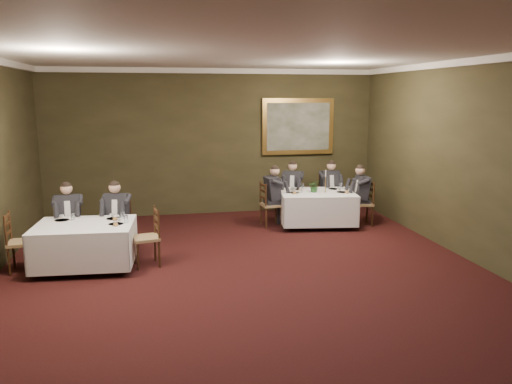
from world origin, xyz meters
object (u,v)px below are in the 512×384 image
object	(u,v)px
table_second	(85,242)
chair_sec_endright	(147,249)
chair_sec_endleft	(22,254)
chair_main_endleft	(271,214)
candlestick	(325,184)
chair_sec_backleft	(70,239)
diner_main_backright	(329,195)
diner_sec_backleft	(69,227)
chair_sec_backright	(119,237)
table_main	(317,206)
diner_main_backleft	(293,196)
chair_main_endright	(362,212)
chair_main_backleft	(293,205)
diner_main_endleft	(271,204)
chair_main_backright	(329,205)
diner_main_endright	(362,202)
centerpiece	(315,186)
painting	(298,127)
diner_sec_backright	(118,225)

from	to	relation	value
table_second	chair_sec_endright	xyz separation A→B (m)	(1.02, -0.07, -0.17)
table_second	chair_sec_endleft	xyz separation A→B (m)	(-1.02, 0.07, -0.17)
chair_main_endleft	candlestick	bearing A→B (deg)	73.82
chair_sec_backleft	diner_main_backright	bearing A→B (deg)	-166.99
diner_sec_backleft	chair_sec_backright	xyz separation A→B (m)	(0.86, -0.05, -0.23)
table_main	diner_main_backleft	bearing A→B (deg)	109.70
diner_main_backleft	chair_main_endright	distance (m)	1.71
chair_main_backleft	diner_sec_backleft	world-z (taller)	diner_sec_backleft
chair_main_endleft	diner_main_endleft	distance (m)	0.23
diner_sec_backleft	chair_sec_backleft	bearing A→B (deg)	-90.00
chair_main_backright	diner_main_endright	xyz separation A→B (m)	(0.46, -0.92, 0.23)
diner_main_backright	diner_sec_backleft	distance (m)	5.93
chair_sec_endright	chair_sec_endleft	xyz separation A→B (m)	(-2.03, 0.13, 0.00)
centerpiece	painting	distance (m)	2.02
diner_sec_backleft	table_second	bearing A→B (deg)	109.04
chair_main_backleft	diner_main_endright	size ratio (longest dim) A/B	0.74
chair_main_endright	candlestick	xyz separation A→B (m)	(-0.87, 0.09, 0.67)
table_main	chair_sec_backright	size ratio (longest dim) A/B	1.81
diner_main_backright	chair_main_endright	xyz separation A→B (m)	(0.47, -0.91, -0.23)
candlestick	chair_sec_endright	bearing A→B (deg)	-153.40
chair_sec_endright	centerpiece	distance (m)	4.18
diner_main_backleft	chair_main_backright	size ratio (longest dim) A/B	1.35
table_second	diner_sec_backleft	size ratio (longest dim) A/B	1.26
table_main	diner_main_backright	world-z (taller)	diner_main_backright
diner_main_endleft	chair_main_endright	size ratio (longest dim) A/B	1.35
chair_main_endright	chair_sec_endright	size ratio (longest dim) A/B	1.00
chair_main_endleft	candlestick	distance (m)	1.38
chair_main_endright	diner_sec_backleft	xyz separation A→B (m)	(-6.11, -0.94, 0.23)
candlestick	table_second	bearing A→B (deg)	-159.06
diner_main_backright	diner_sec_backright	bearing A→B (deg)	18.77
painting	table_main	bearing A→B (deg)	-90.00
chair_sec_endright	painting	bearing A→B (deg)	-55.89
table_main	chair_main_endright	world-z (taller)	chair_main_endright
chair_main_backleft	centerpiece	world-z (taller)	centerpiece
candlestick	diner_main_endleft	bearing A→B (deg)	169.97
chair_main_endleft	chair_main_backleft	bearing A→B (deg)	130.09
chair_sec_endright	painting	size ratio (longest dim) A/B	0.55
diner_main_endright	painting	world-z (taller)	painting
diner_main_endleft	diner_sec_backright	world-z (taller)	same
chair_main_endleft	chair_sec_endright	distance (m)	3.41
diner_sec_backleft	candlestick	world-z (taller)	diner_sec_backleft
chair_main_backright	chair_sec_backleft	xyz separation A→B (m)	(-5.64, -1.84, 0.00)
chair_sec_endright	table_main	bearing A→B (deg)	-71.89
centerpiece	chair_sec_endright	bearing A→B (deg)	-151.26
chair_main_backleft	diner_main_endright	world-z (taller)	diner_main_endright
diner_main_backright	centerpiece	distance (m)	1.06
table_second	diner_main_endleft	bearing A→B (deg)	29.33
chair_main_endright	painting	world-z (taller)	painting
diner_main_backleft	candlestick	bearing A→B (deg)	139.60
chair_sec_endright	candlestick	distance (m)	4.36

